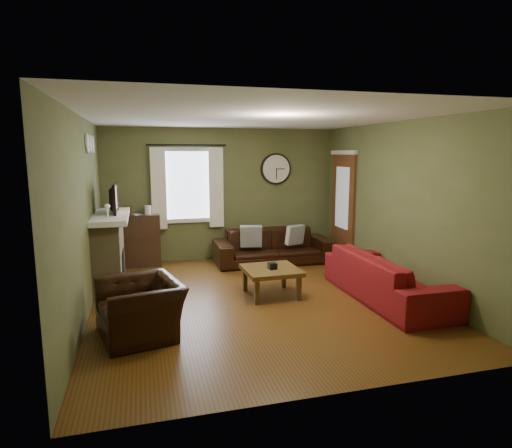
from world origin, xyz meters
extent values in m
cube|color=#583512|center=(0.00, 0.00, 0.00)|extent=(4.60, 5.20, 0.00)
cube|color=white|center=(0.00, 0.00, 2.60)|extent=(4.60, 5.20, 0.00)
cube|color=#575F34|center=(-2.30, 0.00, 1.30)|extent=(0.00, 5.20, 2.60)
cube|color=#575F34|center=(2.30, 0.00, 1.30)|extent=(0.00, 5.20, 2.60)
cube|color=#575F34|center=(0.00, 2.60, 1.30)|extent=(4.60, 0.00, 2.60)
cube|color=#575F34|center=(0.00, -2.60, 1.30)|extent=(4.60, 0.00, 2.60)
cube|color=#9E8A5C|center=(-2.10, 1.15, 0.55)|extent=(0.40, 1.40, 1.10)
cube|color=black|center=(-1.91, 1.15, 0.30)|extent=(0.04, 0.60, 0.55)
cube|color=white|center=(-2.07, 1.15, 1.14)|extent=(0.58, 1.60, 0.08)
imported|color=black|center=(-2.05, 1.30, 1.35)|extent=(0.08, 0.60, 0.35)
cube|color=#994C3F|center=(-1.97, 1.30, 1.41)|extent=(0.02, 0.62, 0.36)
cylinder|color=white|center=(-2.28, 0.80, 2.25)|extent=(0.28, 0.28, 0.03)
cylinder|color=white|center=(-2.28, 1.15, 2.25)|extent=(0.28, 0.28, 0.03)
cylinder|color=white|center=(-2.28, 1.50, 2.25)|extent=(0.28, 0.28, 0.03)
cylinder|color=black|center=(-0.70, 2.48, 2.27)|extent=(0.03, 0.03, 1.50)
cube|color=white|center=(-1.25, 2.48, 1.45)|extent=(0.28, 0.04, 1.55)
cube|color=white|center=(-0.15, 2.48, 1.45)|extent=(0.28, 0.04, 1.55)
cube|color=brown|center=(2.27, 1.85, 1.05)|extent=(0.05, 0.90, 2.10)
imported|color=#543B18|center=(-1.74, 2.31, 0.96)|extent=(0.22, 0.25, 0.02)
imported|color=black|center=(0.86, 1.97, 0.33)|extent=(2.25, 0.88, 0.66)
cube|color=gray|center=(0.42, 1.96, 0.55)|extent=(0.43, 0.20, 0.41)
cube|color=gray|center=(1.28, 1.88, 0.55)|extent=(0.39, 0.22, 0.37)
imported|color=maroon|center=(1.83, -0.49, 0.34)|extent=(0.90, 2.31, 0.68)
imported|color=black|center=(-1.64, -0.84, 0.32)|extent=(1.09, 1.18, 0.65)
cube|color=black|center=(0.26, 0.05, 0.40)|extent=(0.13, 0.13, 0.09)
camera|label=1|loc=(-1.56, -5.80, 2.11)|focal=30.00mm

